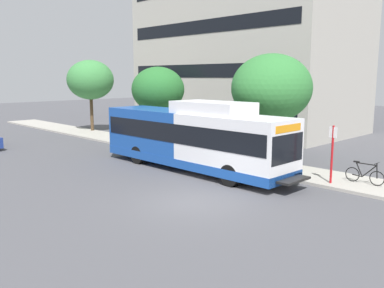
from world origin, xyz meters
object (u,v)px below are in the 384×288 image
(street_tree_near_stop, at_px, (271,88))
(street_tree_far_block, at_px, (90,80))
(bicycle_parked, at_px, (365,174))
(transit_bus, at_px, (193,138))
(bus_stop_sign_pole, at_px, (332,150))
(street_tree_mid_block, at_px, (158,90))

(street_tree_near_stop, xyz_separation_m, street_tree_far_block, (-0.01, 18.90, 0.35))
(street_tree_near_stop, distance_m, street_tree_far_block, 18.90)
(bicycle_parked, height_order, street_tree_near_stop, street_tree_near_stop)
(transit_bus, distance_m, bicycle_parked, 8.44)
(transit_bus, relative_size, street_tree_far_block, 1.99)
(transit_bus, xyz_separation_m, street_tree_far_block, (4.16, 16.98, 2.88))
(bicycle_parked, height_order, street_tree_far_block, street_tree_far_block)
(bus_stop_sign_pole, height_order, street_tree_near_stop, street_tree_near_stop)
(street_tree_far_block, bearing_deg, bus_stop_sign_pole, -94.91)
(bicycle_parked, relative_size, street_tree_near_stop, 0.29)
(bus_stop_sign_pole, xyz_separation_m, street_tree_mid_block, (1.59, 13.91, 2.32))
(transit_bus, bearing_deg, street_tree_far_block, 76.25)
(transit_bus, bearing_deg, bus_stop_sign_pole, -72.28)
(transit_bus, relative_size, street_tree_near_stop, 2.05)
(bicycle_parked, bearing_deg, street_tree_far_block, 87.58)
(transit_bus, xyz_separation_m, bicycle_parked, (3.11, -7.76, -1.14))
(bicycle_parked, xyz_separation_m, street_tree_mid_block, (0.60, 15.01, 3.41))
(street_tree_near_stop, relative_size, street_tree_far_block, 0.97)
(street_tree_mid_block, bearing_deg, bus_stop_sign_pole, -96.51)
(transit_bus, xyz_separation_m, street_tree_near_stop, (4.17, -1.92, 2.53))
(street_tree_near_stop, bearing_deg, street_tree_far_block, 90.04)
(street_tree_far_block, bearing_deg, street_tree_mid_block, -92.61)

